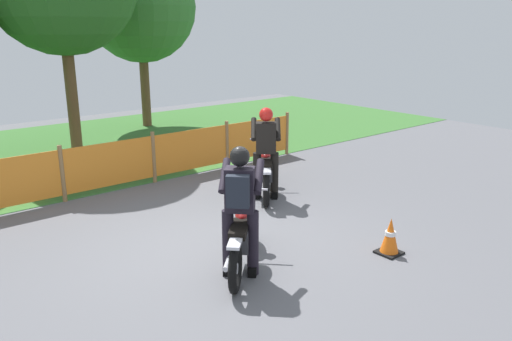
# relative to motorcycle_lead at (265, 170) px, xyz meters

# --- Properties ---
(ground) EXTENTS (24.00, 24.00, 0.02)m
(ground) POSITION_rel_motorcycle_lead_xyz_m (-2.18, -1.39, -0.47)
(ground) COLOR #5B5B60
(grass_verge) EXTENTS (24.00, 7.61, 0.01)m
(grass_verge) POSITION_rel_motorcycle_lead_xyz_m (-2.18, 5.81, -0.46)
(grass_verge) COLOR #386B2D
(grass_verge) RESTS_ON ground
(barrier_fence) EXTENTS (9.27, 0.08, 1.05)m
(barrier_fence) POSITION_rel_motorcycle_lead_xyz_m (-2.18, 2.00, 0.08)
(barrier_fence) COLOR olive
(barrier_fence) RESTS_ON ground
(tree_near_right) EXTENTS (3.32, 3.32, 5.29)m
(tree_near_right) POSITION_rel_motorcycle_lead_xyz_m (1.50, 7.54, 3.15)
(tree_near_right) COLOR brown
(tree_near_right) RESTS_ON ground
(motorcycle_lead) EXTENTS (1.37, 1.63, 0.96)m
(motorcycle_lead) POSITION_rel_motorcycle_lead_xyz_m (0.00, 0.00, 0.00)
(motorcycle_lead) COLOR black
(motorcycle_lead) RESTS_ON ground
(motorcycle_trailing) EXTENTS (1.45, 1.43, 0.92)m
(motorcycle_trailing) POSITION_rel_motorcycle_lead_xyz_m (-2.18, -2.08, -0.02)
(motorcycle_trailing) COLOR black
(motorcycle_trailing) RESTS_ON ground
(rider_lead) EXTENTS (0.73, 0.73, 1.69)m
(rider_lead) POSITION_rel_motorcycle_lead_xyz_m (-0.12, -0.15, 0.45)
(rider_lead) COLOR black
(rider_lead) RESTS_ON ground
(rider_trailing) EXTENTS (0.77, 0.76, 1.69)m
(rider_trailing) POSITION_rel_motorcycle_lead_xyz_m (-2.33, -2.23, 0.49)
(rider_trailing) COLOR black
(rider_trailing) RESTS_ON ground
(traffic_cone) EXTENTS (0.32, 0.32, 0.53)m
(traffic_cone) POSITION_rel_motorcycle_lead_xyz_m (-0.35, -3.10, -0.20)
(traffic_cone) COLOR black
(traffic_cone) RESTS_ON ground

